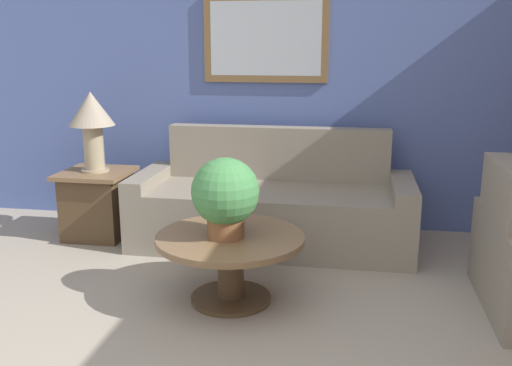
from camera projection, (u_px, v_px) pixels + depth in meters
The scene contains 6 objects.
wall_back at pixel (286, 80), 5.00m from camera, with size 6.98×0.09×2.60m.
couch_main at pixel (273, 208), 4.68m from camera, with size 2.25×0.88×0.93m.
coffee_table at pixel (230, 253), 3.62m from camera, with size 0.94×0.94×0.44m.
side_table at pixel (98, 203), 4.86m from camera, with size 0.57×0.57×0.57m.
table_lamp at pixel (92, 118), 4.69m from camera, with size 0.38×0.38×0.66m.
potted_plant_on_table at pixel (225, 195), 3.49m from camera, with size 0.42×0.42×0.50m.
Camera 1 is at (0.61, -1.70, 1.61)m, focal length 40.00 mm.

